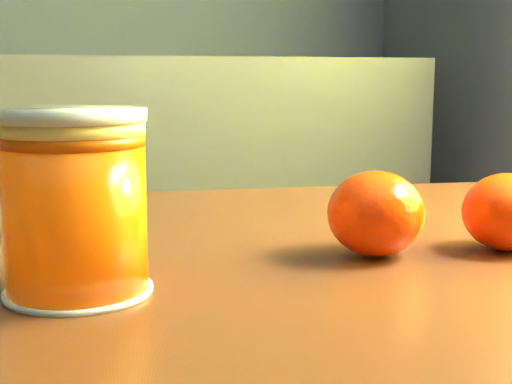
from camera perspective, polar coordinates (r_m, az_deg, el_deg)
name	(u,v)px	position (r m, az deg, el deg)	size (l,w,h in m)	color
table	(367,378)	(0.57, 8.85, -14.51)	(1.05, 0.80, 0.73)	#582C16
juice_glass	(75,204)	(0.45, -14.26, -0.93)	(0.09, 0.09, 0.11)	#F55204
orange_front	(376,214)	(0.54, 9.56, -1.72)	(0.07, 0.07, 0.06)	#FD3905
orange_back	(507,212)	(0.59, 19.46, -1.52)	(0.07, 0.07, 0.06)	#FD3905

